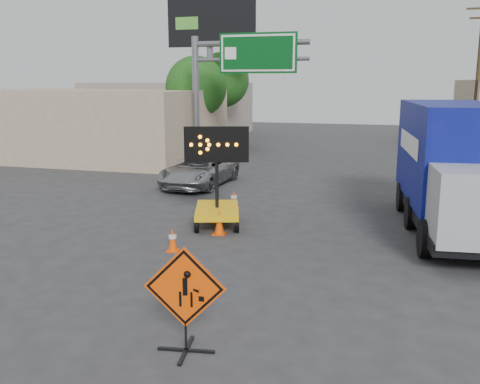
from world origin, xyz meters
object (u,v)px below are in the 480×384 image
at_px(arrow_board, 217,204).
at_px(pickup_truck, 200,170).
at_px(construction_sign, 185,297).
at_px(box_truck, 454,175).

distance_m(arrow_board, pickup_truck, 6.83).
bearing_deg(construction_sign, arrow_board, 96.29).
bearing_deg(pickup_truck, arrow_board, -62.46).
bearing_deg(pickup_truck, construction_sign, -68.02).
bearing_deg(pickup_truck, box_truck, -23.05).
height_order(arrow_board, pickup_truck, arrow_board).
relative_size(pickup_truck, box_truck, 0.59).
height_order(construction_sign, box_truck, box_truck).
distance_m(pickup_truck, box_truck, 11.08).
distance_m(construction_sign, arrow_board, 8.11).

